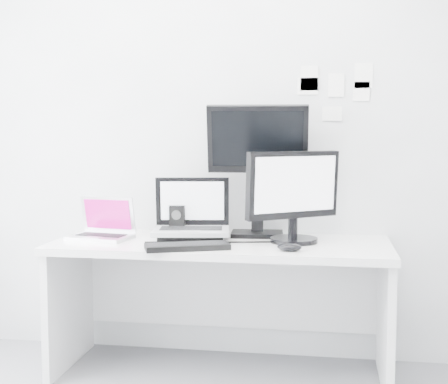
# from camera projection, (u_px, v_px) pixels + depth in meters

# --- Properties ---
(back_wall) EXTENTS (3.60, 0.00, 3.60)m
(back_wall) POSITION_uv_depth(u_px,v_px,m) (231.00, 126.00, 3.72)
(back_wall) COLOR silver
(back_wall) RESTS_ON ground
(desk) EXTENTS (1.80, 0.70, 0.73)m
(desk) POSITION_uv_depth(u_px,v_px,m) (221.00, 308.00, 3.47)
(desk) COLOR white
(desk) RESTS_ON ground
(macbook) EXTENTS (0.36, 0.29, 0.24)m
(macbook) POSITION_uv_depth(u_px,v_px,m) (100.00, 217.00, 3.50)
(macbook) COLOR silver
(macbook) RESTS_ON desk
(speaker) EXTENTS (0.11, 0.11, 0.17)m
(speaker) POSITION_uv_depth(u_px,v_px,m) (178.00, 220.00, 3.65)
(speaker) COLOR black
(speaker) RESTS_ON desk
(dell_laptop) EXTENTS (0.46, 0.38, 0.34)m
(dell_laptop) POSITION_uv_depth(u_px,v_px,m) (191.00, 208.00, 3.49)
(dell_laptop) COLOR #A3A5AA
(dell_laptop) RESTS_ON desk
(rear_monitor) EXTENTS (0.57, 0.24, 0.76)m
(rear_monitor) POSITION_uv_depth(u_px,v_px,m) (257.00, 169.00, 3.58)
(rear_monitor) COLOR black
(rear_monitor) RESTS_ON desk
(samsung_monitor) EXTENTS (0.59, 0.53, 0.50)m
(samsung_monitor) POSITION_uv_depth(u_px,v_px,m) (294.00, 195.00, 3.39)
(samsung_monitor) COLOR black
(samsung_monitor) RESTS_ON desk
(keyboard) EXTENTS (0.45, 0.29, 0.03)m
(keyboard) POSITION_uv_depth(u_px,v_px,m) (187.00, 246.00, 3.21)
(keyboard) COLOR black
(keyboard) RESTS_ON desk
(mouse) EXTENTS (0.13, 0.10, 0.04)m
(mouse) POSITION_uv_depth(u_px,v_px,m) (289.00, 247.00, 3.16)
(mouse) COLOR black
(mouse) RESTS_ON desk
(wall_note_0) EXTENTS (0.10, 0.00, 0.14)m
(wall_note_0) POSITION_uv_depth(u_px,v_px,m) (309.00, 78.00, 3.62)
(wall_note_0) COLOR white
(wall_note_0) RESTS_ON back_wall
(wall_note_1) EXTENTS (0.09, 0.00, 0.13)m
(wall_note_1) POSITION_uv_depth(u_px,v_px,m) (336.00, 85.00, 3.60)
(wall_note_1) COLOR white
(wall_note_1) RESTS_ON back_wall
(wall_note_2) EXTENTS (0.10, 0.00, 0.14)m
(wall_note_2) POSITION_uv_depth(u_px,v_px,m) (364.00, 76.00, 3.57)
(wall_note_2) COLOR white
(wall_note_2) RESTS_ON back_wall
(wall_note_3) EXTENTS (0.11, 0.00, 0.08)m
(wall_note_3) POSITION_uv_depth(u_px,v_px,m) (332.00, 114.00, 3.62)
(wall_note_3) COLOR white
(wall_note_3) RESTS_ON back_wall
(wall_note_4) EXTENTS (0.12, 0.00, 0.10)m
(wall_note_4) POSITION_uv_depth(u_px,v_px,m) (308.00, 86.00, 3.63)
(wall_note_4) COLOR white
(wall_note_4) RESTS_ON back_wall
(wall_note_5) EXTENTS (0.09, 0.00, 0.11)m
(wall_note_5) POSITION_uv_depth(u_px,v_px,m) (361.00, 91.00, 3.58)
(wall_note_5) COLOR white
(wall_note_5) RESTS_ON back_wall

